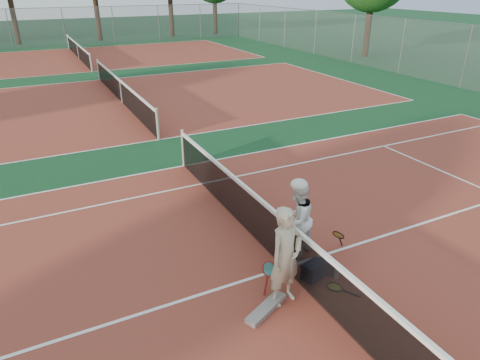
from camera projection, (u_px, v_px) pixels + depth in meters
name	position (u px, v px, depth m)	size (l,w,h in m)	color
ground	(284.00, 268.00, 8.03)	(130.00, 130.00, 0.00)	#0F3A1C
court_main	(284.00, 268.00, 8.02)	(23.77, 10.97, 0.01)	maroon
court_far_a	(122.00, 103.00, 18.96)	(23.77, 10.97, 0.01)	maroon
court_far_b	(79.00, 58.00, 29.90)	(23.77, 10.97, 0.01)	maroon
net_main	(286.00, 245.00, 7.81)	(0.10, 10.98, 1.02)	black
net_far_a	(121.00, 91.00, 18.75)	(0.10, 10.98, 1.02)	black
net_far_b	(78.00, 51.00, 29.69)	(0.10, 10.98, 1.02)	black
fence_back	(64.00, 27.00, 34.95)	(32.00, 0.06, 3.00)	slate
player_a	(286.00, 257.00, 6.85)	(0.64, 0.42, 1.75)	#C4B598
player_b	(297.00, 220.00, 8.12)	(0.75, 0.59, 1.55)	white
racket_red	(268.00, 276.00, 7.33)	(0.23, 0.27, 0.58)	maroon
racket_black_held	(338.00, 241.00, 8.40)	(0.38, 0.27, 0.50)	black
racket_spare	(335.00, 287.00, 7.50)	(0.60, 0.27, 0.03)	black
sports_bag_navy	(313.00, 271.00, 7.69)	(0.40, 0.27, 0.31)	black
sports_bag_purple	(325.00, 267.00, 7.83)	(0.33, 0.23, 0.27)	#26102B
net_cover_canvas	(266.00, 308.00, 6.96)	(0.89, 0.21, 0.09)	slate
water_bottle	(337.00, 271.00, 7.69)	(0.09, 0.09, 0.30)	#C9DEFF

